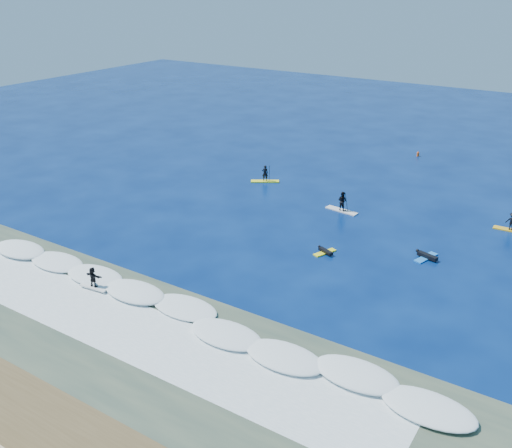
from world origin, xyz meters
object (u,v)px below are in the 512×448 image
Objects in this scene: sup_paddler_center at (342,203)px; sup_paddler_left at (265,176)px; prone_paddler_far at (426,256)px; wave_surfer at (93,278)px; prone_paddler_near at (325,252)px; marker_buoy at (418,154)px; sup_paddler_right at (512,223)px.

sup_paddler_left is at bearing 170.77° from sup_paddler_center.
wave_surfer is (-17.56, -16.91, 0.70)m from prone_paddler_far.
prone_paddler_far reaches higher than prone_paddler_near.
marker_buoy is at bearing 27.50° from sup_paddler_left.
marker_buoy is at bearing 35.88° from prone_paddler_far.
prone_paddler_far is 27.27m from marker_buoy.
prone_paddler_far is at bearing -117.73° from sup_paddler_right.
wave_surfer is at bearing 150.26° from prone_paddler_far.
prone_paddler_near is at bearing -133.95° from sup_paddler_right.
wave_surfer is at bearing 163.84° from prone_paddler_near.
marker_buoy is (10.40, 17.51, -0.34)m from sup_paddler_left.
sup_paddler_left is at bearing 83.58° from prone_paddler_far.
sup_paddler_left reaches higher than prone_paddler_near.
sup_paddler_right is 4.00× the size of marker_buoy.
prone_paddler_far is (6.83, 3.39, 0.03)m from prone_paddler_near.
prone_paddler_far is at bearing -54.55° from sup_paddler_left.
sup_paddler_left is 4.19× the size of marker_buoy.
sup_paddler_center is 1.16× the size of sup_paddler_right.
prone_paddler_far is at bearing -21.19° from sup_paddler_center.
sup_paddler_right is 1.37× the size of prone_paddler_near.
sup_paddler_center reaches higher than sup_paddler_right.
marker_buoy is (-13.48, 16.83, -0.44)m from sup_paddler_right.
wave_surfer is at bearing -131.94° from sup_paddler_right.
sup_paddler_right is 21.57m from marker_buoy.
wave_surfer is (-8.15, -22.06, 0.05)m from sup_paddler_center.
prone_paddler_near is (2.58, -8.54, -0.67)m from sup_paddler_center.
prone_paddler_near is 7.62m from prone_paddler_far.
prone_paddler_far is 1.10× the size of wave_surfer.
sup_paddler_right is 33.83m from wave_surfer.
sup_paddler_center is 14.26m from sup_paddler_right.
sup_paddler_right is 1.14× the size of prone_paddler_far.
prone_paddler_far is (19.53, -8.19, -0.47)m from sup_paddler_left.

